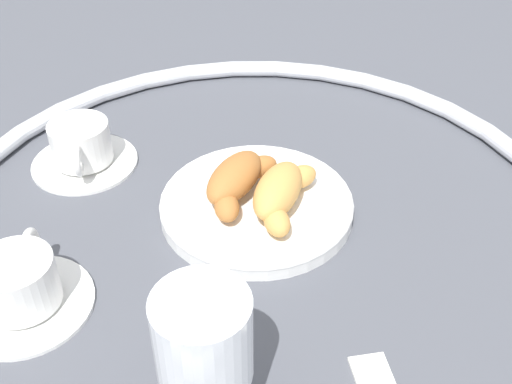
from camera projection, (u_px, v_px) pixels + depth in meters
name	position (u px, v px, depth m)	size (l,w,h in m)	color
ground_plane	(255.00, 222.00, 0.72)	(2.20, 2.20, 0.00)	#4C4F56
table_chrome_rim	(255.00, 214.00, 0.71)	(0.75, 0.75, 0.02)	silver
pastry_plate	(256.00, 205.00, 0.73)	(0.23, 0.23, 0.02)	white
croissant_large	(237.00, 180.00, 0.72)	(0.13, 0.10, 0.04)	#AD6B33
croissant_small	(281.00, 192.00, 0.70)	(0.13, 0.09, 0.04)	#D6994C
coffee_cup_near	(82.00, 148.00, 0.79)	(0.14, 0.14, 0.06)	white
coffee_cup_far	(21.00, 287.00, 0.61)	(0.14, 0.14, 0.06)	white
juice_glass_left	(203.00, 342.00, 0.47)	(0.08, 0.08, 0.14)	white
sugar_packet	(374.00, 377.00, 0.55)	(0.05, 0.03, 0.01)	white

